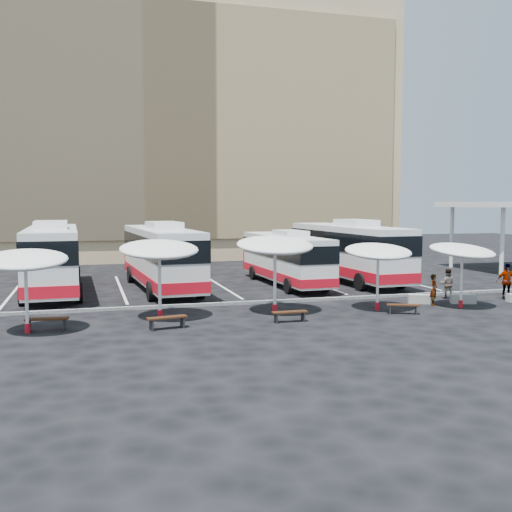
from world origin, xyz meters
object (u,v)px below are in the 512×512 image
object	(u,v)px
bus_2	(285,257)
sunshade_1	(159,250)
passenger_1	(448,284)
sunshade_2	(275,246)
wood_bench_1	(167,320)
wood_bench_3	(403,307)
sunshade_3	(378,252)
sunshade_4	(462,251)
wood_bench_2	(290,314)
conc_bench_0	(420,299)
wood_bench_0	(47,321)
passenger_0	(434,290)
passenger_2	(507,281)
sunshade_0	(25,260)
bus_0	(52,256)
bus_1	(161,255)
conc_bench_1	(463,299)
bus_3	(348,250)

from	to	relation	value
bus_2	sunshade_1	size ratio (longest dim) A/B	3.00
sunshade_1	passenger_1	xyz separation A→B (m)	(15.48, 1.54, -2.26)
sunshade_2	wood_bench_1	bearing A→B (deg)	-157.77
bus_2	wood_bench_3	world-z (taller)	bus_2
sunshade_3	wood_bench_1	bearing A→B (deg)	-171.12
sunshade_4	sunshade_3	bearing A→B (deg)	173.15
wood_bench_2	conc_bench_0	size ratio (longest dim) A/B	1.26
wood_bench_0	wood_bench_1	bearing A→B (deg)	-11.88
sunshade_4	wood_bench_1	world-z (taller)	sunshade_4
sunshade_1	conc_bench_0	bearing A→B (deg)	2.22
wood_bench_3	passenger_0	xyz separation A→B (m)	(2.69, 1.72, 0.43)
sunshade_1	sunshade_3	size ratio (longest dim) A/B	1.05
conc_bench_0	wood_bench_1	bearing A→B (deg)	-168.45
wood_bench_2	passenger_2	xyz separation A→B (m)	(13.07, 2.68, 0.59)
sunshade_1	sunshade_0	bearing A→B (deg)	-164.59
bus_0	wood_bench_0	bearing A→B (deg)	-89.84
sunshade_1	sunshade_2	xyz separation A→B (m)	(5.28, -0.03, 0.08)
sunshade_0	wood_bench_0	world-z (taller)	sunshade_0
sunshade_2	sunshade_4	xyz separation A→B (m)	(9.18, -1.06, -0.37)
wood_bench_1	conc_bench_0	world-z (taller)	wood_bench_1
wood_bench_0	passenger_0	bearing A→B (deg)	3.37
sunshade_2	passenger_1	distance (m)	10.58
bus_1	sunshade_0	bearing A→B (deg)	-124.91
passenger_2	sunshade_4	bearing A→B (deg)	-143.35
wood_bench_2	bus_2	bearing A→B (deg)	72.29
bus_0	conc_bench_0	world-z (taller)	bus_0
conc_bench_1	sunshade_2	bearing A→B (deg)	179.57
sunshade_0	passenger_1	xyz separation A→B (m)	(20.82, 3.01, -2.08)
wood_bench_1	wood_bench_2	world-z (taller)	wood_bench_1
conc_bench_1	wood_bench_2	bearing A→B (deg)	-168.17
sunshade_1	sunshade_3	world-z (taller)	sunshade_1
wood_bench_1	bus_3	bearing A→B (deg)	41.60
wood_bench_2	passenger_1	size ratio (longest dim) A/B	0.96
sunshade_1	sunshade_4	size ratio (longest dim) A/B	0.94
wood_bench_0	wood_bench_2	distance (m)	9.94
bus_3	passenger_1	xyz separation A→B (m)	(2.12, -8.11, -1.28)
wood_bench_0	conc_bench_1	xyz separation A→B (m)	(19.91, 1.09, -0.16)
sunshade_1	wood_bench_2	size ratio (longest dim) A/B	2.39
sunshade_3	wood_bench_2	xyz separation A→B (m)	(-4.97, -1.62, -2.43)
sunshade_4	sunshade_2	bearing A→B (deg)	173.40
bus_0	wood_bench_2	world-z (taller)	bus_0
wood_bench_1	wood_bench_2	distance (m)	5.23
bus_2	passenger_2	world-z (taller)	bus_2
sunshade_1	sunshade_2	distance (m)	5.28
conc_bench_0	sunshade_3	bearing A→B (deg)	-159.75
bus_0	wood_bench_1	xyz separation A→B (m)	(4.94, -11.80, -1.72)
bus_3	sunshade_4	world-z (taller)	bus_3
sunshade_1	passenger_2	distance (m)	18.45
bus_3	sunshade_4	size ratio (longest dim) A/B	3.34
wood_bench_0	conc_bench_0	bearing A→B (deg)	5.49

